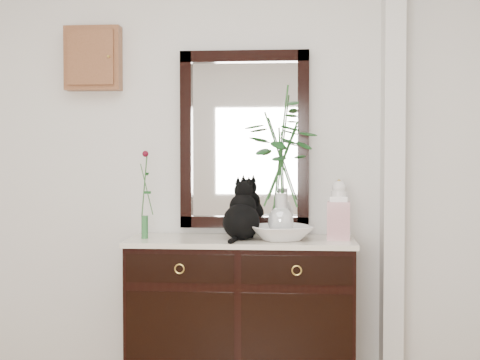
# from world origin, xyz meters

# --- Properties ---
(wall_back) EXTENTS (3.60, 0.04, 2.70)m
(wall_back) POSITION_xyz_m (0.00, 1.98, 1.35)
(wall_back) COLOR silver
(wall_back) RESTS_ON ground
(pilaster) EXTENTS (0.12, 0.20, 2.70)m
(pilaster) POSITION_xyz_m (1.00, 1.90, 1.35)
(pilaster) COLOR silver
(pilaster) RESTS_ON ground
(sideboard) EXTENTS (1.33, 0.52, 0.82)m
(sideboard) POSITION_xyz_m (0.10, 1.73, 0.47)
(sideboard) COLOR black
(sideboard) RESTS_ON ground
(wall_mirror) EXTENTS (0.80, 0.06, 1.10)m
(wall_mirror) POSITION_xyz_m (0.10, 1.97, 1.44)
(wall_mirror) COLOR black
(wall_mirror) RESTS_ON wall_back
(key_cabinet) EXTENTS (0.35, 0.10, 0.40)m
(key_cabinet) POSITION_xyz_m (-0.85, 1.94, 1.95)
(key_cabinet) COLOR brown
(key_cabinet) RESTS_ON wall_back
(cat) EXTENTS (0.28, 0.33, 0.35)m
(cat) POSITION_xyz_m (0.10, 1.70, 1.02)
(cat) COLOR black
(cat) RESTS_ON sideboard
(lotus_bowl) EXTENTS (0.46, 0.46, 0.09)m
(lotus_bowl) POSITION_xyz_m (0.33, 1.67, 0.89)
(lotus_bowl) COLOR white
(lotus_bowl) RESTS_ON sideboard
(vase_branches) EXTENTS (0.48, 0.48, 0.89)m
(vase_branches) POSITION_xyz_m (0.33, 1.67, 1.31)
(vase_branches) COLOR silver
(vase_branches) RESTS_ON lotus_bowl
(bud_vase_rose) EXTENTS (0.08, 0.08, 0.53)m
(bud_vase_rose) POSITION_xyz_m (-0.47, 1.69, 1.11)
(bud_vase_rose) COLOR #306F39
(bud_vase_rose) RESTS_ON sideboard
(ginger_jar) EXTENTS (0.14, 0.14, 0.35)m
(ginger_jar) POSITION_xyz_m (0.67, 1.73, 1.03)
(ginger_jar) COLOR white
(ginger_jar) RESTS_ON sideboard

